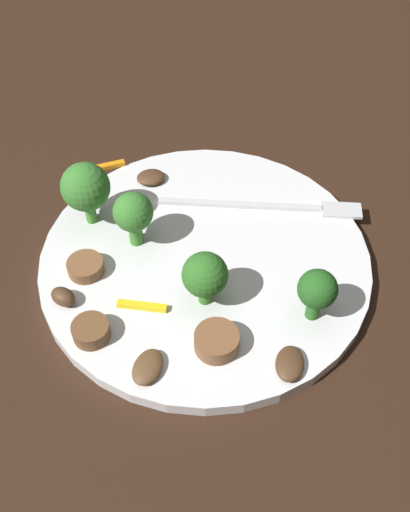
% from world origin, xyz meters
% --- Properties ---
extents(ground_plane, '(1.40, 1.40, 0.00)m').
position_xyz_m(ground_plane, '(0.00, 0.00, 0.00)').
color(ground_plane, black).
extents(plate, '(0.27, 0.27, 0.01)m').
position_xyz_m(plate, '(0.00, 0.00, 0.01)').
color(plate, white).
rests_on(plate, ground_plane).
extents(fork, '(0.18, 0.02, 0.00)m').
position_xyz_m(fork, '(0.06, 0.06, 0.01)').
color(fork, silver).
rests_on(fork, plate).
extents(broccoli_floret_0, '(0.04, 0.04, 0.06)m').
position_xyz_m(broccoli_floret_0, '(-0.10, 0.04, 0.05)').
color(broccoli_floret_0, '#408630').
rests_on(broccoli_floret_0, plate).
extents(broccoli_floret_1, '(0.03, 0.03, 0.05)m').
position_xyz_m(broccoli_floret_1, '(0.08, -0.06, 0.04)').
color(broccoli_floret_1, '#296420').
rests_on(broccoli_floret_1, plate).
extents(broccoli_floret_2, '(0.04, 0.04, 0.05)m').
position_xyz_m(broccoli_floret_2, '(-0.00, -0.05, 0.04)').
color(broccoli_floret_2, '#347525').
rests_on(broccoli_floret_2, plate).
extents(broccoli_floret_3, '(0.03, 0.03, 0.05)m').
position_xyz_m(broccoli_floret_3, '(-0.06, 0.02, 0.04)').
color(broccoli_floret_3, '#408630').
rests_on(broccoli_floret_3, plate).
extents(sausage_slice_0, '(0.04, 0.04, 0.01)m').
position_xyz_m(sausage_slice_0, '(-0.08, -0.08, 0.02)').
color(sausage_slice_0, brown).
rests_on(sausage_slice_0, plate).
extents(sausage_slice_1, '(0.04, 0.04, 0.01)m').
position_xyz_m(sausage_slice_1, '(-0.10, -0.02, 0.02)').
color(sausage_slice_1, brown).
rests_on(sausage_slice_1, plate).
extents(sausage_slice_2, '(0.04, 0.04, 0.01)m').
position_xyz_m(sausage_slice_2, '(0.01, -0.09, 0.02)').
color(sausage_slice_2, brown).
rests_on(sausage_slice_2, plate).
extents(mushroom_0, '(0.03, 0.03, 0.01)m').
position_xyz_m(mushroom_0, '(0.06, -0.10, 0.02)').
color(mushroom_0, '#4C331E').
rests_on(mushroom_0, plate).
extents(mushroom_1, '(0.03, 0.02, 0.01)m').
position_xyz_m(mushroom_1, '(-0.11, -0.05, 0.02)').
color(mushroom_1, '#4C331E').
rests_on(mushroom_1, plate).
extents(mushroom_2, '(0.03, 0.03, 0.01)m').
position_xyz_m(mushroom_2, '(-0.05, 0.09, 0.02)').
color(mushroom_2, '#4C331E').
rests_on(mushroom_2, plate).
extents(mushroom_3, '(0.03, 0.04, 0.01)m').
position_xyz_m(mushroom_3, '(-0.04, -0.11, 0.02)').
color(mushroom_3, brown).
rests_on(mushroom_3, plate).
extents(pepper_strip_0, '(0.04, 0.01, 0.00)m').
position_xyz_m(pepper_strip_0, '(-0.05, -0.05, 0.01)').
color(pepper_strip_0, yellow).
rests_on(pepper_strip_0, plate).
extents(pepper_strip_1, '(0.04, 0.02, 0.00)m').
position_xyz_m(pepper_strip_1, '(-0.10, 0.11, 0.01)').
color(pepper_strip_1, orange).
rests_on(pepper_strip_1, plate).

